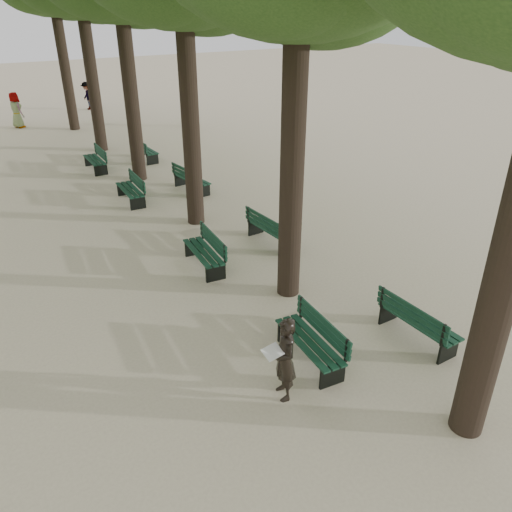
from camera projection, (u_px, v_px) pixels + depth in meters
ground at (316, 388)px, 8.93m from camera, size 120.00×120.00×0.00m
bench_left_0 at (309, 349)px, 9.51m from camera, size 0.75×1.85×0.92m
bench_left_1 at (204, 258)px, 12.88m from camera, size 0.75×1.85×0.92m
bench_left_2 at (131, 194)px, 17.11m from camera, size 0.66×1.83×0.92m
bench_left_3 at (96, 164)px, 20.32m from camera, size 0.62×1.81×0.92m
bench_right_0 at (417, 328)px, 10.11m from camera, size 0.57×1.80×0.92m
bench_right_1 at (271, 235)px, 14.16m from camera, size 0.64×1.82×0.92m
bench_right_2 at (192, 184)px, 18.11m from camera, size 0.76×1.85×0.92m
bench_right_3 at (145, 154)px, 21.64m from camera, size 0.61×1.81×0.92m
man_with_map at (285, 360)px, 8.42m from camera, size 0.66×0.69×1.57m
pedestrian_b at (87, 96)px, 31.56m from camera, size 0.35×1.09×1.69m
pedestrian_d at (16, 110)px, 26.95m from camera, size 0.69×0.98×1.86m
pedestrian_c at (189, 111)px, 27.28m from camera, size 0.75×1.02×1.67m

